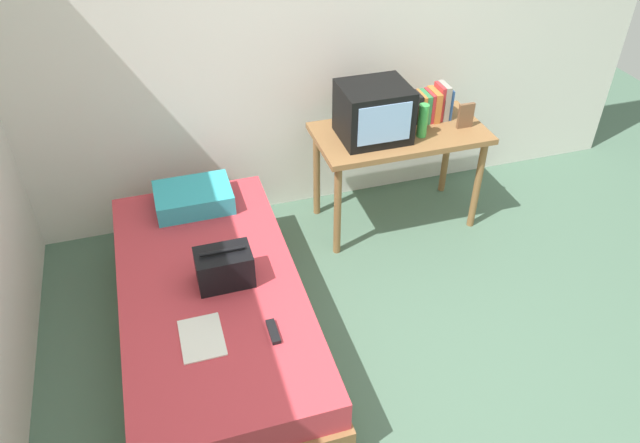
{
  "coord_description": "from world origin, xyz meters",
  "views": [
    {
      "loc": [
        -1.05,
        -1.79,
        2.74
      ],
      "look_at": [
        -0.22,
        0.94,
        0.56
      ],
      "focal_mm": 34.01,
      "sensor_mm": 36.0,
      "label": 1
    }
  ],
  "objects_px": {
    "handbag": "(224,267)",
    "bed": "(214,314)",
    "book_row": "(432,104)",
    "water_bottle": "(423,121)",
    "remote_dark": "(273,332)",
    "desk": "(399,143)",
    "tv": "(374,112)",
    "pillow": "(194,197)",
    "picture_frame": "(466,116)",
    "magazine": "(202,338)"
  },
  "relations": [
    {
      "from": "bed",
      "to": "magazine",
      "type": "bearing_deg",
      "value": -104.16
    },
    {
      "from": "desk",
      "to": "book_row",
      "type": "bearing_deg",
      "value": 19.7
    },
    {
      "from": "tv",
      "to": "remote_dark",
      "type": "height_order",
      "value": "tv"
    },
    {
      "from": "handbag",
      "to": "book_row",
      "type": "bearing_deg",
      "value": 29.45
    },
    {
      "from": "desk",
      "to": "water_bottle",
      "type": "xyz_separation_m",
      "value": [
        0.1,
        -0.11,
        0.21
      ]
    },
    {
      "from": "desk",
      "to": "remote_dark",
      "type": "relative_size",
      "value": 7.44
    },
    {
      "from": "handbag",
      "to": "bed",
      "type": "bearing_deg",
      "value": 174.03
    },
    {
      "from": "desk",
      "to": "water_bottle",
      "type": "height_order",
      "value": "water_bottle"
    },
    {
      "from": "book_row",
      "to": "magazine",
      "type": "relative_size",
      "value": 0.88
    },
    {
      "from": "tv",
      "to": "magazine",
      "type": "xyz_separation_m",
      "value": [
        -1.34,
        -1.18,
        -0.45
      ]
    },
    {
      "from": "desk",
      "to": "magazine",
      "type": "distance_m",
      "value": 1.96
    },
    {
      "from": "desk",
      "to": "remote_dark",
      "type": "height_order",
      "value": "desk"
    },
    {
      "from": "book_row",
      "to": "picture_frame",
      "type": "bearing_deg",
      "value": -47.57
    },
    {
      "from": "pillow",
      "to": "remote_dark",
      "type": "distance_m",
      "value": 1.23
    },
    {
      "from": "book_row",
      "to": "water_bottle",
      "type": "bearing_deg",
      "value": -129.46
    },
    {
      "from": "pillow",
      "to": "handbag",
      "type": "height_order",
      "value": "handbag"
    },
    {
      "from": "desk",
      "to": "picture_frame",
      "type": "height_order",
      "value": "picture_frame"
    },
    {
      "from": "water_bottle",
      "to": "book_row",
      "type": "height_order",
      "value": "book_row"
    },
    {
      "from": "water_bottle",
      "to": "handbag",
      "type": "bearing_deg",
      "value": -153.87
    },
    {
      "from": "pillow",
      "to": "magazine",
      "type": "height_order",
      "value": "pillow"
    },
    {
      "from": "tv",
      "to": "picture_frame",
      "type": "distance_m",
      "value": 0.65
    },
    {
      "from": "tv",
      "to": "picture_frame",
      "type": "height_order",
      "value": "tv"
    },
    {
      "from": "pillow",
      "to": "magazine",
      "type": "relative_size",
      "value": 1.65
    },
    {
      "from": "picture_frame",
      "to": "handbag",
      "type": "xyz_separation_m",
      "value": [
        -1.79,
        -0.74,
        -0.26
      ]
    },
    {
      "from": "bed",
      "to": "magazine",
      "type": "relative_size",
      "value": 6.9
    },
    {
      "from": "water_bottle",
      "to": "picture_frame",
      "type": "bearing_deg",
      "value": 4.04
    },
    {
      "from": "bed",
      "to": "desk",
      "type": "relative_size",
      "value": 1.72
    },
    {
      "from": "pillow",
      "to": "magazine",
      "type": "bearing_deg",
      "value": -95.98
    },
    {
      "from": "water_bottle",
      "to": "remote_dark",
      "type": "bearing_deg",
      "value": -138.28
    },
    {
      "from": "water_bottle",
      "to": "handbag",
      "type": "relative_size",
      "value": 0.76
    },
    {
      "from": "desk",
      "to": "handbag",
      "type": "xyz_separation_m",
      "value": [
        -1.36,
        -0.82,
        -0.08
      ]
    },
    {
      "from": "water_bottle",
      "to": "remote_dark",
      "type": "height_order",
      "value": "water_bottle"
    },
    {
      "from": "pillow",
      "to": "remote_dark",
      "type": "xyz_separation_m",
      "value": [
        0.23,
        -1.2,
        -0.05
      ]
    },
    {
      "from": "book_row",
      "to": "pillow",
      "type": "height_order",
      "value": "book_row"
    },
    {
      "from": "tv",
      "to": "remote_dark",
      "type": "relative_size",
      "value": 2.82
    },
    {
      "from": "book_row",
      "to": "pillow",
      "type": "relative_size",
      "value": 0.53
    },
    {
      "from": "remote_dark",
      "to": "pillow",
      "type": "bearing_deg",
      "value": 100.71
    },
    {
      "from": "desk",
      "to": "pillow",
      "type": "height_order",
      "value": "desk"
    },
    {
      "from": "magazine",
      "to": "pillow",
      "type": "bearing_deg",
      "value": 84.02
    },
    {
      "from": "handbag",
      "to": "remote_dark",
      "type": "bearing_deg",
      "value": -70.33
    },
    {
      "from": "book_row",
      "to": "remote_dark",
      "type": "bearing_deg",
      "value": -137.14
    },
    {
      "from": "bed",
      "to": "handbag",
      "type": "height_order",
      "value": "handbag"
    },
    {
      "from": "bed",
      "to": "remote_dark",
      "type": "bearing_deg",
      "value": -61.26
    },
    {
      "from": "bed",
      "to": "book_row",
      "type": "xyz_separation_m",
      "value": [
        1.72,
        0.91,
        0.62
      ]
    },
    {
      "from": "book_row",
      "to": "picture_frame",
      "type": "xyz_separation_m",
      "value": [
        0.16,
        -0.18,
        -0.02
      ]
    },
    {
      "from": "pillow",
      "to": "water_bottle",
      "type": "bearing_deg",
      "value": -1.47
    },
    {
      "from": "tv",
      "to": "book_row",
      "type": "distance_m",
      "value": 0.5
    },
    {
      "from": "desk",
      "to": "book_row",
      "type": "height_order",
      "value": "book_row"
    },
    {
      "from": "desk",
      "to": "pillow",
      "type": "relative_size",
      "value": 2.43
    },
    {
      "from": "book_row",
      "to": "handbag",
      "type": "distance_m",
      "value": 1.89
    }
  ]
}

